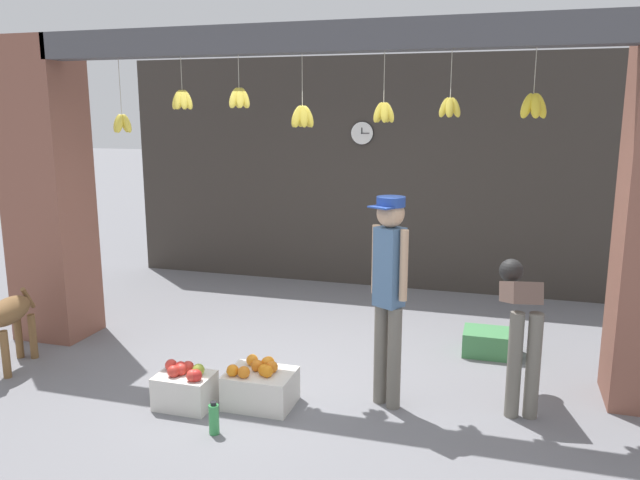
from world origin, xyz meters
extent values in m
plane|color=slate|center=(0.00, 0.00, 0.00)|extent=(60.00, 60.00, 0.00)
cube|color=#38332D|center=(0.00, 3.15, 1.52)|extent=(7.00, 0.12, 3.04)
cube|color=brown|center=(-2.85, 0.30, 1.52)|extent=(0.70, 0.60, 3.04)
cube|color=#4C4C51|center=(0.00, 0.12, 2.92)|extent=(5.10, 0.24, 0.24)
cylinder|color=#B2AD99|center=(-1.83, 0.15, 2.55)|extent=(0.01, 0.01, 0.50)
ellipsoid|color=yellow|center=(-1.78, 0.15, 2.22)|extent=(0.13, 0.07, 0.19)
ellipsoid|color=yellow|center=(-1.83, 0.20, 2.22)|extent=(0.07, 0.13, 0.19)
ellipsoid|color=yellow|center=(-1.88, 0.15, 2.22)|extent=(0.13, 0.07, 0.19)
ellipsoid|color=yellow|center=(-1.83, 0.10, 2.22)|extent=(0.07, 0.13, 0.19)
cylinder|color=#B2AD99|center=(-1.18, 0.12, 2.66)|extent=(0.01, 0.01, 0.28)
ellipsoid|color=yellow|center=(-1.13, 0.12, 2.43)|extent=(0.13, 0.07, 0.19)
ellipsoid|color=yellow|center=(-1.15, 0.15, 2.43)|extent=(0.11, 0.11, 0.20)
ellipsoid|color=yellow|center=(-1.19, 0.16, 2.43)|extent=(0.08, 0.12, 0.20)
ellipsoid|color=yellow|center=(-1.22, 0.14, 2.43)|extent=(0.12, 0.09, 0.20)
ellipsoid|color=yellow|center=(-1.22, 0.10, 2.43)|extent=(0.12, 0.09, 0.20)
ellipsoid|color=yellow|center=(-1.19, 0.07, 2.43)|extent=(0.08, 0.12, 0.20)
ellipsoid|color=yellow|center=(-1.15, 0.08, 2.43)|extent=(0.11, 0.11, 0.20)
cylinder|color=#B2AD99|center=(-0.61, 0.08, 2.67)|extent=(0.01, 0.01, 0.27)
ellipsoid|color=yellow|center=(-0.56, 0.08, 2.44)|extent=(0.13, 0.07, 0.20)
ellipsoid|color=yellow|center=(-0.59, 0.12, 2.44)|extent=(0.10, 0.12, 0.20)
ellipsoid|color=yellow|center=(-0.64, 0.12, 2.44)|extent=(0.10, 0.12, 0.20)
ellipsoid|color=yellow|center=(-0.66, 0.08, 2.44)|extent=(0.13, 0.07, 0.20)
ellipsoid|color=yellow|center=(-0.64, 0.04, 2.44)|extent=(0.10, 0.12, 0.20)
ellipsoid|color=yellow|center=(-0.59, 0.04, 2.44)|extent=(0.10, 0.12, 0.20)
cylinder|color=#B2AD99|center=(-0.06, 0.14, 2.59)|extent=(0.01, 0.01, 0.42)
ellipsoid|color=gold|center=(-0.01, 0.14, 2.29)|extent=(0.13, 0.07, 0.20)
ellipsoid|color=gold|center=(-0.03, 0.18, 2.29)|extent=(0.11, 0.13, 0.21)
ellipsoid|color=gold|center=(-0.08, 0.18, 2.29)|extent=(0.11, 0.13, 0.21)
ellipsoid|color=gold|center=(-0.11, 0.14, 2.29)|extent=(0.13, 0.07, 0.20)
ellipsoid|color=gold|center=(-0.08, 0.09, 2.29)|extent=(0.11, 0.13, 0.21)
ellipsoid|color=gold|center=(-0.03, 0.09, 2.29)|extent=(0.11, 0.13, 0.21)
cylinder|color=#B2AD99|center=(0.64, 0.11, 2.60)|extent=(0.01, 0.01, 0.40)
ellipsoid|color=gold|center=(0.69, 0.11, 2.32)|extent=(0.12, 0.06, 0.18)
ellipsoid|color=gold|center=(0.66, 0.15, 2.32)|extent=(0.08, 0.12, 0.19)
ellipsoid|color=gold|center=(0.61, 0.14, 2.32)|extent=(0.11, 0.10, 0.19)
ellipsoid|color=gold|center=(0.61, 0.09, 2.32)|extent=(0.11, 0.10, 0.19)
ellipsoid|color=gold|center=(0.66, 0.07, 2.32)|extent=(0.08, 0.12, 0.19)
cylinder|color=#B2AD99|center=(1.17, 0.11, 2.62)|extent=(0.01, 0.01, 0.36)
ellipsoid|color=gold|center=(1.21, 0.11, 2.36)|extent=(0.11, 0.06, 0.17)
ellipsoid|color=gold|center=(1.17, 0.15, 2.36)|extent=(0.06, 0.11, 0.17)
ellipsoid|color=gold|center=(1.13, 0.11, 2.36)|extent=(0.11, 0.06, 0.17)
ellipsoid|color=gold|center=(1.17, 0.07, 2.36)|extent=(0.06, 0.11, 0.17)
cylinder|color=#B2AD99|center=(1.79, 0.14, 2.63)|extent=(0.01, 0.01, 0.34)
ellipsoid|color=yellow|center=(1.85, 0.14, 2.37)|extent=(0.14, 0.08, 0.21)
ellipsoid|color=yellow|center=(1.81, 0.19, 2.37)|extent=(0.10, 0.14, 0.22)
ellipsoid|color=yellow|center=(1.75, 0.17, 2.37)|extent=(0.13, 0.11, 0.22)
ellipsoid|color=yellow|center=(1.75, 0.11, 2.37)|extent=(0.13, 0.11, 0.22)
ellipsoid|color=yellow|center=(1.81, 0.09, 2.37)|extent=(0.10, 0.14, 0.22)
ellipsoid|color=brown|center=(-2.66, -0.58, 0.54)|extent=(0.36, 0.63, 0.24)
cylinder|color=brown|center=(-2.54, -0.79, 0.22)|extent=(0.07, 0.07, 0.44)
cylinder|color=brown|center=(-2.63, -0.34, 0.22)|extent=(0.07, 0.07, 0.44)
cylinder|color=brown|center=(-2.77, -0.37, 0.22)|extent=(0.07, 0.07, 0.44)
cylinder|color=brown|center=(-2.72, -0.26, 0.57)|extent=(0.08, 0.20, 0.25)
cylinder|color=#6B665B|center=(0.86, -0.38, 0.42)|extent=(0.11, 0.11, 0.83)
cylinder|color=#6B665B|center=(0.74, -0.31, 0.42)|extent=(0.11, 0.11, 0.83)
cube|color=#4C7099|center=(0.80, -0.34, 1.15)|extent=(0.26, 0.25, 0.63)
cylinder|color=tan|center=(0.92, -0.41, 1.19)|extent=(0.06, 0.06, 0.55)
cylinder|color=tan|center=(0.68, -0.27, 1.19)|extent=(0.06, 0.06, 0.55)
sphere|color=tan|center=(0.80, -0.34, 1.57)|extent=(0.22, 0.22, 0.22)
cylinder|color=#234299|center=(0.80, -0.34, 1.66)|extent=(0.22, 0.22, 0.08)
cube|color=#234299|center=(0.75, -0.44, 1.63)|extent=(0.22, 0.19, 0.01)
cylinder|color=#6B665B|center=(1.77, -0.26, 0.42)|extent=(0.11, 0.11, 0.84)
cylinder|color=#6B665B|center=(1.91, -0.24, 0.42)|extent=(0.11, 0.11, 0.84)
cube|color=brown|center=(1.79, 0.03, 0.92)|extent=(0.33, 0.65, 0.32)
sphere|color=black|center=(1.72, 0.42, 1.00)|extent=(0.20, 0.20, 0.20)
cube|color=silver|center=(-0.17, -0.64, 0.14)|extent=(0.54, 0.42, 0.28)
sphere|color=orange|center=(-0.15, -0.52, 0.32)|extent=(0.10, 0.10, 0.10)
sphere|color=orange|center=(-0.09, -0.60, 0.32)|extent=(0.10, 0.10, 0.10)
sphere|color=orange|center=(-0.16, -0.54, 0.32)|extent=(0.10, 0.10, 0.10)
sphere|color=orange|center=(-0.36, -0.76, 0.32)|extent=(0.10, 0.10, 0.10)
sphere|color=orange|center=(-0.21, -0.61, 0.32)|extent=(0.10, 0.10, 0.10)
sphere|color=orange|center=(-0.09, -0.70, 0.32)|extent=(0.10, 0.10, 0.10)
sphere|color=orange|center=(-0.26, -0.76, 0.32)|extent=(0.10, 0.10, 0.10)
sphere|color=orange|center=(-0.29, -0.51, 0.32)|extent=(0.10, 0.10, 0.10)
sphere|color=orange|center=(-0.13, -0.68, 0.32)|extent=(0.10, 0.10, 0.10)
cube|color=silver|center=(-0.74, -0.84, 0.14)|extent=(0.44, 0.32, 0.27)
sphere|color=red|center=(-0.77, -0.84, 0.31)|extent=(0.10, 0.10, 0.10)
sphere|color=red|center=(-0.60, -0.91, 0.31)|extent=(0.10, 0.10, 0.10)
sphere|color=red|center=(-0.80, -0.80, 0.31)|extent=(0.10, 0.10, 0.10)
sphere|color=red|center=(-0.74, -0.78, 0.31)|extent=(0.10, 0.10, 0.10)
sphere|color=red|center=(-0.63, -0.92, 0.31)|extent=(0.10, 0.10, 0.10)
sphere|color=#99B238|center=(-0.64, -0.81, 0.31)|extent=(0.10, 0.10, 0.10)
sphere|color=red|center=(-0.81, -0.89, 0.31)|extent=(0.10, 0.10, 0.10)
sphere|color=red|center=(-0.89, -0.78, 0.31)|extent=(0.10, 0.10, 0.10)
cube|color=#42844C|center=(1.58, 1.00, 0.12)|extent=(0.53, 0.38, 0.24)
cylinder|color=#38934C|center=(-0.33, -1.17, 0.11)|extent=(0.08, 0.08, 0.23)
cylinder|color=black|center=(-0.33, -1.17, 0.24)|extent=(0.04, 0.04, 0.03)
cylinder|color=black|center=(-0.20, 3.08, 2.05)|extent=(0.31, 0.01, 0.31)
cylinder|color=white|center=(-0.20, 3.07, 2.05)|extent=(0.29, 0.02, 0.29)
cube|color=black|center=(-0.20, 3.06, 2.09)|extent=(0.01, 0.01, 0.08)
cube|color=black|center=(-0.15, 3.06, 2.05)|extent=(0.11, 0.01, 0.01)
camera|label=1|loc=(1.61, -4.99, 2.33)|focal=35.00mm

